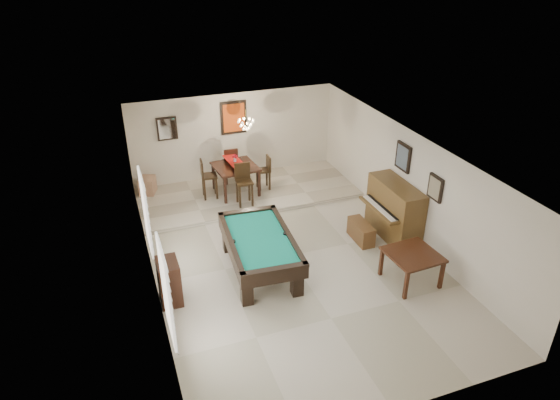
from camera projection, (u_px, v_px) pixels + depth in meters
ground_plane at (289, 256)px, 11.39m from camera, size 6.00×9.00×0.02m
wall_back at (234, 137)px, 14.52m from camera, size 6.00×0.04×2.60m
wall_front at (404, 348)px, 7.04m from camera, size 6.00×0.04×2.60m
wall_left at (148, 231)px, 9.87m from camera, size 0.04×9.00×2.60m
wall_right at (409, 185)px, 11.69m from camera, size 0.04×9.00×2.60m
ceiling at (290, 150)px, 10.18m from camera, size 6.00×9.00×0.04m
dining_step at (248, 193)px, 14.06m from camera, size 6.00×2.50×0.12m
window_left_front at (166, 292)px, 8.01m from camera, size 0.06×1.00×1.70m
window_left_rear at (146, 212)px, 10.33m from camera, size 0.06×1.00×1.70m
pool_table at (260, 255)px, 10.70m from camera, size 1.52×2.58×0.83m
square_table at (411, 267)px, 10.40m from camera, size 1.06×1.06×0.70m
upright_piano at (388, 212)px, 11.82m from camera, size 0.93×1.66×1.38m
piano_bench at (361, 232)px, 11.88m from camera, size 0.34×0.85×0.47m
apothecary_chest at (169, 282)px, 9.79m from camera, size 0.41×0.61×0.92m
dining_table at (236, 177)px, 13.76m from camera, size 1.22×1.22×0.93m
flower_vase at (235, 158)px, 13.50m from camera, size 0.15×0.15×0.21m
dining_chair_south at (244, 185)px, 13.10m from camera, size 0.44×0.44×1.12m
dining_chair_north at (230, 165)px, 14.34m from camera, size 0.42×0.42×1.08m
dining_chair_west at (209, 179)px, 13.47m from camera, size 0.44×0.44×1.10m
dining_chair_east at (263, 173)px, 13.98m from camera, size 0.37×0.37×0.96m
corner_bench at (147, 185)px, 13.84m from camera, size 0.55×0.61×0.45m
chandelier at (246, 121)px, 13.02m from camera, size 0.44×0.44×0.60m
back_painting at (234, 118)px, 14.21m from camera, size 0.75×0.06×0.95m
back_mirror at (167, 129)px, 13.68m from camera, size 0.55×0.06×0.65m
right_picture_upper at (403, 157)px, 11.65m from camera, size 0.06×0.55×0.65m
right_picture_lower at (435, 188)px, 10.66m from camera, size 0.06×0.45×0.55m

